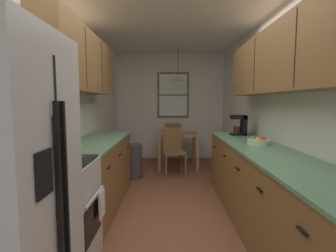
{
  "coord_description": "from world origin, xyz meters",
  "views": [
    {
      "loc": [
        -0.05,
        -2.57,
        1.41
      ],
      "look_at": [
        -0.06,
        1.43,
        1.02
      ],
      "focal_mm": 26.85,
      "sensor_mm": 36.0,
      "label": 1
    }
  ],
  "objects": [
    {
      "name": "dining_chair_near",
      "position": [
        0.06,
        2.17,
        0.5
      ],
      "size": [
        0.45,
        0.45,
        0.9
      ],
      "color": "brown",
      "rests_on": "ground"
    },
    {
      "name": "dish_towel",
      "position": [
        -0.64,
        -0.42,
        0.5
      ],
      "size": [
        0.02,
        0.16,
        0.24
      ],
      "primitive_type": "cube",
      "color": "white"
    },
    {
      "name": "trash_bin",
      "position": [
        -0.7,
        1.99,
        0.31
      ],
      "size": [
        0.34,
        0.34,
        0.62
      ],
      "primitive_type": "cylinder",
      "color": "#3F3F42",
      "rests_on": "ground"
    },
    {
      "name": "ceiling_slab",
      "position": [
        0.0,
        1.0,
        2.59
      ],
      "size": [
        4.4,
        9.0,
        0.08
      ],
      "primitive_type": "cube",
      "color": "white"
    },
    {
      "name": "upper_cabinets_right",
      "position": [
        1.14,
        -0.02,
        1.84
      ],
      "size": [
        0.33,
        2.93,
        0.68
      ],
      "color": "brown"
    },
    {
      "name": "dining_chair_far",
      "position": [
        0.07,
        3.39,
        0.5
      ],
      "size": [
        0.4,
        0.4,
        0.9
      ],
      "color": "brown",
      "rests_on": "ground"
    },
    {
      "name": "wall_left",
      "position": [
        -1.35,
        1.0,
        1.27
      ],
      "size": [
        0.1,
        9.0,
        2.55
      ],
      "primitive_type": "cube",
      "color": "white",
      "rests_on": "ground"
    },
    {
      "name": "stove_range",
      "position": [
        -0.99,
        -0.57,
        0.47
      ],
      "size": [
        0.66,
        0.61,
        1.1
      ],
      "color": "silver",
      "rests_on": "ground"
    },
    {
      "name": "upper_cabinets_left",
      "position": [
        -1.14,
        0.67,
        1.9
      ],
      "size": [
        0.33,
        2.04,
        0.74
      ],
      "color": "brown"
    },
    {
      "name": "storage_canister",
      "position": [
        -1.0,
        -0.11,
        0.99
      ],
      "size": [
        0.13,
        0.13,
        0.18
      ],
      "color": "#265999",
      "rests_on": "counter_left"
    },
    {
      "name": "ground_plane",
      "position": [
        0.0,
        1.0,
        0.0
      ],
      "size": [
        12.0,
        12.0,
        0.0
      ],
      "primitive_type": "plane",
      "color": "brown"
    },
    {
      "name": "counter_right",
      "position": [
        1.0,
        0.03,
        0.45
      ],
      "size": [
        0.64,
        3.25,
        0.9
      ],
      "color": "brown",
      "rests_on": "ground"
    },
    {
      "name": "wall_back",
      "position": [
        0.0,
        3.65,
        1.27
      ],
      "size": [
        4.4,
        0.1,
        2.55
      ],
      "primitive_type": "cube",
      "color": "white",
      "rests_on": "ground"
    },
    {
      "name": "dining_table",
      "position": [
        0.16,
        2.78,
        0.61
      ],
      "size": [
        0.82,
        0.8,
        0.73
      ],
      "color": "#A87F51",
      "rests_on": "ground"
    },
    {
      "name": "counter_left",
      "position": [
        -1.0,
        0.72,
        0.45
      ],
      "size": [
        0.64,
        1.96,
        0.9
      ],
      "color": "brown",
      "rests_on": "ground"
    },
    {
      "name": "coffee_maker",
      "position": [
        1.05,
        1.22,
        1.06
      ],
      "size": [
        0.22,
        0.18,
        0.3
      ],
      "color": "black",
      "rests_on": "counter_right"
    },
    {
      "name": "wall_right",
      "position": [
        1.35,
        1.0,
        1.27
      ],
      "size": [
        0.1,
        9.0,
        2.55
      ],
      "primitive_type": "cube",
      "color": "white",
      "rests_on": "ground"
    },
    {
      "name": "microwave_over_range",
      "position": [
        -1.11,
        -0.57,
        1.68
      ],
      "size": [
        0.39,
        0.61,
        0.35
      ],
      "color": "black"
    },
    {
      "name": "fruit_bowl",
      "position": [
        1.02,
        0.38,
        0.94
      ],
      "size": [
        0.26,
        0.26,
        0.09
      ],
      "color": "silver",
      "rests_on": "counter_right"
    },
    {
      "name": "back_window",
      "position": [
        0.08,
        3.58,
        1.56
      ],
      "size": [
        0.75,
        0.05,
        1.08
      ],
      "color": "brown"
    },
    {
      "name": "pendant_light",
      "position": [
        0.16,
        2.78,
        1.91
      ],
      "size": [
        0.24,
        0.24,
        0.69
      ],
      "color": "black"
    }
  ]
}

